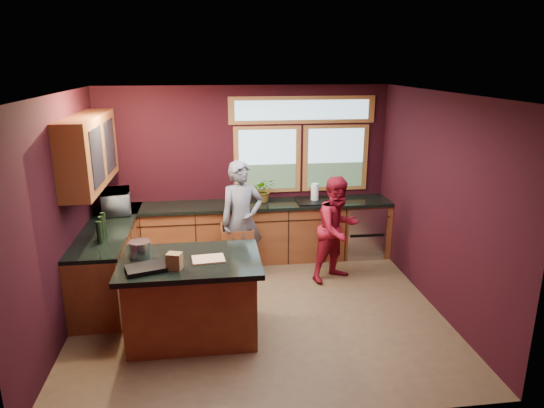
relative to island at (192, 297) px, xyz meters
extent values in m
plane|color=brown|center=(0.81, 0.44, -0.48)|extent=(4.50, 4.50, 0.00)
cube|color=black|center=(0.81, 2.44, 0.87)|extent=(4.50, 0.02, 2.70)
cube|color=black|center=(0.81, -1.56, 0.87)|extent=(4.50, 0.02, 2.70)
cube|color=black|center=(-1.44, 0.44, 0.87)|extent=(0.02, 4.00, 2.70)
cube|color=black|center=(3.06, 0.44, 0.87)|extent=(0.02, 4.00, 2.70)
cube|color=silver|center=(0.81, 0.44, 2.22)|extent=(4.50, 4.00, 0.02)
cube|color=#92B7CB|center=(1.16, 2.43, 1.07)|extent=(1.06, 0.02, 1.06)
cube|color=#92B7CB|center=(2.26, 2.43, 1.07)|extent=(1.06, 0.02, 1.06)
cube|color=#A1632E|center=(1.71, 2.43, 1.84)|extent=(2.30, 0.02, 0.42)
cube|color=maroon|center=(-1.26, 1.29, 1.47)|extent=(0.36, 1.80, 0.90)
cube|color=maroon|center=(0.81, 2.14, -0.04)|extent=(4.50, 0.60, 0.88)
cube|color=black|center=(0.81, 2.13, 0.43)|extent=(4.50, 0.64, 0.05)
cube|color=#B7B7BC|center=(2.66, 2.12, -0.05)|extent=(0.60, 0.58, 0.85)
cube|color=black|center=(1.91, 2.10, 0.43)|extent=(0.66, 0.46, 0.05)
cube|color=maroon|center=(-1.14, 1.29, -0.04)|extent=(0.60, 2.30, 0.88)
cube|color=black|center=(-1.13, 1.29, 0.43)|extent=(0.64, 2.30, 0.05)
cube|color=maroon|center=(0.00, 0.00, -0.04)|extent=(1.40, 0.90, 0.88)
cube|color=black|center=(0.00, 0.00, 0.44)|extent=(1.55, 1.05, 0.06)
imported|color=slate|center=(0.68, 1.52, 0.38)|extent=(0.71, 0.55, 1.72)
imported|color=maroon|center=(2.02, 1.27, 0.28)|extent=(0.92, 0.86, 1.52)
imported|color=#999999|center=(-1.11, 1.94, 0.61)|extent=(0.49, 0.64, 0.32)
imported|color=#999999|center=(1.07, 2.19, 0.64)|extent=(0.34, 0.30, 0.38)
cylinder|color=white|center=(1.87, 2.14, 0.59)|extent=(0.12, 0.12, 0.28)
cube|color=tan|center=(0.20, -0.05, 0.48)|extent=(0.37, 0.28, 0.02)
cylinder|color=#B8B9BD|center=(-0.55, 0.15, 0.56)|extent=(0.24, 0.24, 0.18)
cube|color=brown|center=(-0.15, -0.25, 0.56)|extent=(0.18, 0.16, 0.18)
cube|color=black|center=(-0.45, -0.25, 0.49)|extent=(0.46, 0.39, 0.05)
camera|label=1|loc=(0.26, -5.03, 2.57)|focal=32.00mm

